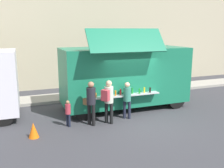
# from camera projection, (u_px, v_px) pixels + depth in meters

# --- Properties ---
(ground_plane) EXTENTS (60.00, 60.00, 0.00)m
(ground_plane) POSITION_uv_depth(u_px,v_px,m) (142.00, 122.00, 10.22)
(ground_plane) COLOR #38383D
(curb_strip) EXTENTS (28.00, 1.60, 0.15)m
(curb_strip) POSITION_uv_depth(u_px,v_px,m) (35.00, 100.00, 13.23)
(curb_strip) COLOR #9E998E
(curb_strip) RESTS_ON ground
(building_behind) EXTENTS (32.00, 2.40, 7.07)m
(building_behind) POSITION_uv_depth(u_px,v_px,m) (43.00, 33.00, 16.40)
(building_behind) COLOR #BAAE8F
(building_behind) RESTS_ON ground
(food_truck_main) EXTENTS (5.97, 3.24, 3.78)m
(food_truck_main) POSITION_uv_depth(u_px,v_px,m) (125.00, 75.00, 11.96)
(food_truck_main) COLOR #1A7552
(food_truck_main) RESTS_ON ground
(traffic_cone_orange) EXTENTS (0.36, 0.36, 0.55)m
(traffic_cone_orange) POSITION_uv_depth(u_px,v_px,m) (33.00, 130.00, 8.73)
(traffic_cone_orange) COLOR orange
(traffic_cone_orange) RESTS_ON ground
(trash_bin) EXTENTS (0.60, 0.60, 1.02)m
(trash_bin) POSITION_uv_depth(u_px,v_px,m) (169.00, 82.00, 15.78)
(trash_bin) COLOR #2B6139
(trash_bin) RESTS_ON ground
(customer_front_ordering) EXTENTS (0.32, 0.32, 1.59)m
(customer_front_ordering) POSITION_uv_depth(u_px,v_px,m) (127.00, 97.00, 10.50)
(customer_front_ordering) COLOR #1F2235
(customer_front_ordering) RESTS_ON ground
(customer_mid_with_backpack) EXTENTS (0.56, 0.53, 1.78)m
(customer_mid_with_backpack) POSITION_uv_depth(u_px,v_px,m) (108.00, 98.00, 9.88)
(customer_mid_with_backpack) COLOR black
(customer_mid_with_backpack) RESTS_ON ground
(customer_rear_waiting) EXTENTS (0.44, 0.56, 1.77)m
(customer_rear_waiting) POSITION_uv_depth(u_px,v_px,m) (91.00, 100.00, 9.75)
(customer_rear_waiting) COLOR black
(customer_rear_waiting) RESTS_ON ground
(child_near_queue) EXTENTS (0.22, 0.22, 1.06)m
(child_near_queue) POSITION_uv_depth(u_px,v_px,m) (68.00, 111.00, 9.67)
(child_near_queue) COLOR #1C2337
(child_near_queue) RESTS_ON ground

